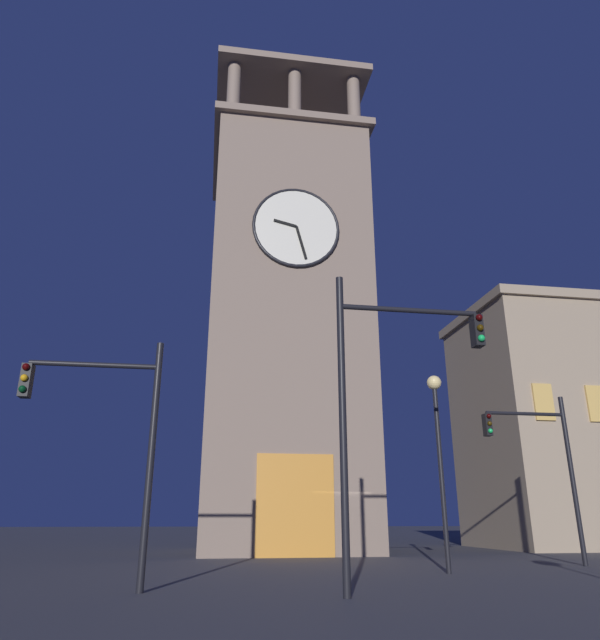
% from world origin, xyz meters
% --- Properties ---
extents(ground_plane, '(200.00, 200.00, 0.00)m').
position_xyz_m(ground_plane, '(0.00, 0.00, 0.00)').
color(ground_plane, '#424247').
extents(clocktower, '(8.30, 8.95, 27.40)m').
position_xyz_m(clocktower, '(1.94, -3.00, 11.02)').
color(clocktower, gray).
rests_on(clocktower, ground_plane).
extents(traffic_signal_near, '(3.03, 0.41, 5.35)m').
position_xyz_m(traffic_signal_near, '(7.75, 11.89, 3.47)').
color(traffic_signal_near, black).
rests_on(traffic_signal_near, ground_plane).
extents(traffic_signal_mid, '(3.08, 0.41, 5.55)m').
position_xyz_m(traffic_signal_mid, '(-5.79, 6.74, 3.57)').
color(traffic_signal_mid, black).
rests_on(traffic_signal_mid, ground_plane).
extents(traffic_signal_far, '(3.43, 0.41, 6.68)m').
position_xyz_m(traffic_signal_far, '(1.77, 13.36, 4.27)').
color(traffic_signal_far, black).
rests_on(traffic_signal_far, ground_plane).
extents(street_lamp, '(0.44, 0.44, 5.66)m').
position_xyz_m(street_lamp, '(-1.28, 8.65, 3.89)').
color(street_lamp, black).
rests_on(street_lamp, ground_plane).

